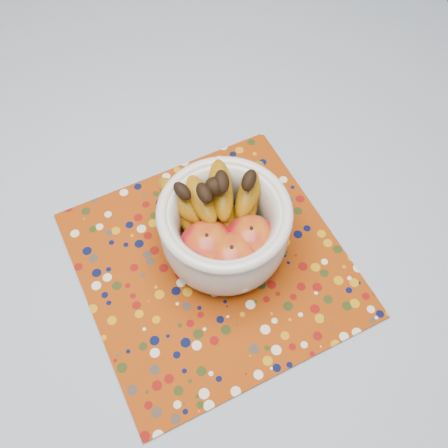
% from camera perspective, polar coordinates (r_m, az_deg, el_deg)
% --- Properties ---
extents(table, '(1.20, 1.20, 0.75)m').
position_cam_1_polar(table, '(0.94, -6.69, -1.88)').
color(table, brown).
rests_on(table, ground).
extents(tablecloth, '(1.32, 1.32, 0.01)m').
position_cam_1_polar(tablecloth, '(0.87, -7.23, 0.72)').
color(tablecloth, slate).
rests_on(tablecloth, table).
extents(placemat, '(0.49, 0.49, 0.00)m').
position_cam_1_polar(placemat, '(0.81, -1.25, -4.31)').
color(placemat, '#802E06').
rests_on(placemat, tablecloth).
extents(fruit_bowl, '(0.23, 0.20, 0.15)m').
position_cam_1_polar(fruit_bowl, '(0.76, -0.32, 0.02)').
color(fruit_bowl, silver).
rests_on(fruit_bowl, placemat).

